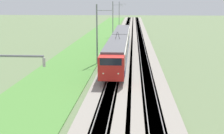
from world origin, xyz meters
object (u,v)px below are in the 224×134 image
object	(u,v)px
passenger_train	(120,43)
catenary_mast_far	(113,19)
catenary_mast_mid	(97,34)
catenary_mast_distant	(119,13)

from	to	relation	value
passenger_train	catenary_mast_far	xyz separation A→B (m)	(28.56, 2.99, 2.45)
passenger_train	catenary_mast_far	world-z (taller)	catenary_mast_far
passenger_train	catenary_mast_mid	xyz separation A→B (m)	(-7.10, 2.99, 2.31)
passenger_train	catenary_mast_far	bearing A→B (deg)	-174.03
catenary_mast_far	catenary_mast_distant	distance (m)	35.67
passenger_train	catenary_mast_mid	bearing A→B (deg)	-22.81
catenary_mast_mid	catenary_mast_far	bearing A→B (deg)	0.00
catenary_mast_mid	catenary_mast_distant	distance (m)	71.33
passenger_train	catenary_mast_distant	world-z (taller)	catenary_mast_distant
catenary_mast_mid	catenary_mast_far	world-z (taller)	catenary_mast_far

